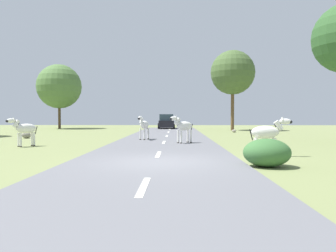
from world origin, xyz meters
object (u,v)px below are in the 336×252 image
car_0 (166,122)px  rock_1 (26,135)px  zebra_0 (144,125)px  tree_1 (233,73)px  zebra_1 (183,126)px  rock_0 (234,131)px  tree_2 (59,87)px  bush_2 (267,153)px  zebra_2 (267,133)px  rock_4 (274,132)px  zebra_3 (24,129)px

car_0 → rock_1: car_0 is taller
car_0 → rock_1: size_ratio=6.80×
zebra_0 → tree_1: tree_1 is taller
zebra_1 → rock_0: zebra_1 is taller
tree_2 → bush_2: (17.38, -30.19, -4.79)m
tree_2 → zebra_2: bearing=-56.6°
zebra_1 → rock_4: (8.81, 12.43, -0.88)m
bush_2 → rock_1: bearing=136.8°
zebra_1 → rock_1: size_ratio=2.47×
car_0 → rock_1: (-9.44, -17.11, -0.62)m
zebra_2 → zebra_3: zebra_2 is taller
zebra_0 → rock_1: bearing=4.7°
zebra_2 → rock_4: 18.96m
zebra_3 → zebra_1: bearing=-125.6°
rock_0 → rock_1: size_ratio=0.60×
zebra_1 → zebra_2: (3.20, -5.66, -0.06)m
zebra_0 → rock_0: size_ratio=4.23×
tree_1 → zebra_1: bearing=-108.3°
zebra_1 → tree_1: tree_1 is taller
zebra_0 → tree_2: tree_2 is taller
zebra_1 → rock_0: 13.84m
zebra_0 → bush_2: size_ratio=1.11×
bush_2 → zebra_2: bearing=74.3°
rock_0 → rock_1: rock_1 is taller
zebra_3 → rock_4: (17.11, 14.24, -0.80)m
zebra_2 → tree_2: tree_2 is taller
rock_0 → zebra_0: bearing=-127.1°
bush_2 → rock_0: (2.70, 21.16, -0.30)m
tree_2 → rock_4: (23.74, -9.41, -5.12)m
car_0 → bush_2: size_ratio=2.95×
zebra_0 → zebra_3: 7.33m
rock_4 → bush_2: bearing=-107.0°
rock_4 → rock_0: bearing=174.0°
rock_4 → tree_2: bearing=158.4°
zebra_0 → rock_0: 12.73m
tree_2 → rock_0: 22.60m
zebra_3 → rock_4: size_ratio=3.70×
tree_1 → bush_2: tree_1 is taller
zebra_0 → rock_4: zebra_0 is taller
rock_4 → zebra_0: bearing=-139.3°
car_0 → bush_2: 30.02m
tree_2 → zebra_0: bearing=-57.0°
tree_2 → rock_4: tree_2 is taller
zebra_3 → rock_1: bearing=-23.8°
zebra_0 → zebra_3: (-5.79, -4.50, -0.08)m
zebra_0 → zebra_3: bearing=53.2°
zebra_0 → zebra_2: size_ratio=0.99×
zebra_0 → zebra_3: zebra_0 is taller
zebra_1 → bush_2: 8.71m
zebra_0 → tree_1: size_ratio=0.19×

